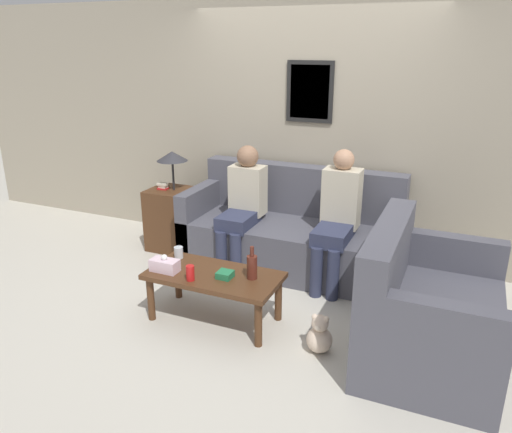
{
  "coord_description": "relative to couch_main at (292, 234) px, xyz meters",
  "views": [
    {
      "loc": [
        1.54,
        -3.9,
        2.17
      ],
      "look_at": [
        -0.11,
        -0.12,
        0.72
      ],
      "focal_mm": 35.0,
      "sensor_mm": 36.0,
      "label": 1
    }
  ],
  "objects": [
    {
      "name": "couch_main",
      "position": [
        0.0,
        0.0,
        0.0
      ],
      "size": [
        2.11,
        0.91,
        0.98
      ],
      "color": "#4C4C56",
      "rests_on": "ground_plane"
    },
    {
      "name": "teddy_bear",
      "position": [
        0.71,
        -1.36,
        -0.2
      ],
      "size": [
        0.19,
        0.19,
        0.3
      ],
      "color": "beige",
      "rests_on": "ground_plane"
    },
    {
      "name": "person_left",
      "position": [
        -0.45,
        -0.2,
        0.34
      ],
      "size": [
        0.34,
        0.62,
        1.22
      ],
      "color": "#2D334C",
      "rests_on": "ground_plane"
    },
    {
      "name": "drinking_glass",
      "position": [
        -0.63,
        -1.11,
        0.13
      ],
      "size": [
        0.08,
        0.08,
        0.1
      ],
      "color": "silver",
      "rests_on": "coffee_table"
    },
    {
      "name": "book_stack",
      "position": [
        -0.1,
        -1.29,
        0.11
      ],
      "size": [
        0.12,
        0.12,
        0.05
      ],
      "color": "#237547",
      "rests_on": "coffee_table"
    },
    {
      "name": "coffee_table",
      "position": [
        -0.21,
        -1.26,
        0.02
      ],
      "size": [
        1.08,
        0.53,
        0.42
      ],
      "color": "#4C2D19",
      "rests_on": "ground_plane"
    },
    {
      "name": "tissue_box",
      "position": [
        -0.6,
        -1.38,
        0.13
      ],
      "size": [
        0.23,
        0.12,
        0.15
      ],
      "color": "silver",
      "rests_on": "coffee_table"
    },
    {
      "name": "ground_plane",
      "position": [
        0.0,
        -0.54,
        -0.34
      ],
      "size": [
        16.0,
        16.0,
        0.0
      ],
      "primitive_type": "plane",
      "color": "beige"
    },
    {
      "name": "wall_back",
      "position": [
        0.0,
        0.48,
        0.97
      ],
      "size": [
        9.0,
        0.08,
        2.6
      ],
      "color": "#9E937F",
      "rests_on": "ground_plane"
    },
    {
      "name": "side_table_with_lamp",
      "position": [
        -1.36,
        -0.1,
        0.06
      ],
      "size": [
        0.44,
        0.44,
        1.09
      ],
      "color": "#4C2D19",
      "rests_on": "ground_plane"
    },
    {
      "name": "person_right",
      "position": [
        0.5,
        -0.19,
        0.34
      ],
      "size": [
        0.34,
        0.64,
        1.26
      ],
      "color": "#2D334C",
      "rests_on": "ground_plane"
    },
    {
      "name": "wine_bottle",
      "position": [
        0.1,
        -1.22,
        0.18
      ],
      "size": [
        0.08,
        0.08,
        0.27
      ],
      "color": "#562319",
      "rests_on": "coffee_table"
    },
    {
      "name": "couch_side",
      "position": [
        1.41,
        -1.11,
        0.0
      ],
      "size": [
        0.91,
        1.29,
        0.98
      ],
      "rotation": [
        0.0,
        0.0,
        1.57
      ],
      "color": "#4C4C56",
      "rests_on": "ground_plane"
    },
    {
      "name": "soda_can",
      "position": [
        -0.32,
        -1.44,
        0.14
      ],
      "size": [
        0.07,
        0.07,
        0.12
      ],
      "color": "red",
      "rests_on": "coffee_table"
    }
  ]
}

